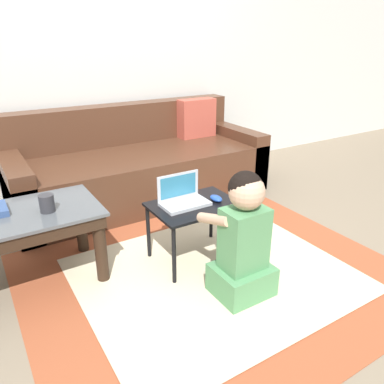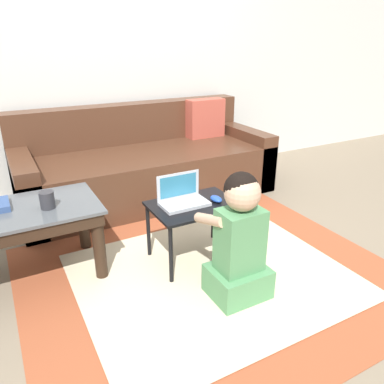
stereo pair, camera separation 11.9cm
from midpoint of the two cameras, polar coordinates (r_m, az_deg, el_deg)
ground_plane at (r=2.44m, az=-0.22°, el=-10.19°), size 16.00×16.00×0.00m
wall_back at (r=3.58m, az=-15.30°, el=20.68°), size 9.00×0.06×2.50m
area_rug at (r=2.29m, az=1.84°, el=-12.46°), size 2.12×1.80×0.01m
couch at (r=3.33m, az=-9.07°, el=3.95°), size 2.14×0.90×0.78m
coffee_table at (r=2.26m, az=-27.91°, el=-5.08°), size 0.99×0.50×0.44m
laptop_desk at (r=2.28m, az=-1.09°, el=-2.98°), size 0.53×0.38×0.38m
laptop at (r=2.25m, az=-2.83°, el=-1.16°), size 0.28×0.17×0.18m
computer_mouse at (r=2.30m, az=2.21°, el=-0.99°), size 0.06×0.10×0.03m
person_seated at (r=1.98m, az=6.08°, el=-7.17°), size 0.30×0.39×0.71m
cup_on_table at (r=2.18m, az=-22.72°, el=-1.62°), size 0.08×0.08×0.10m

